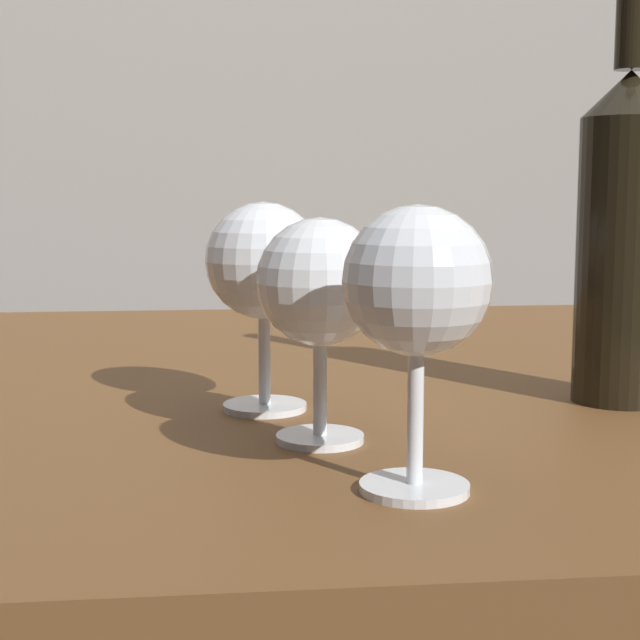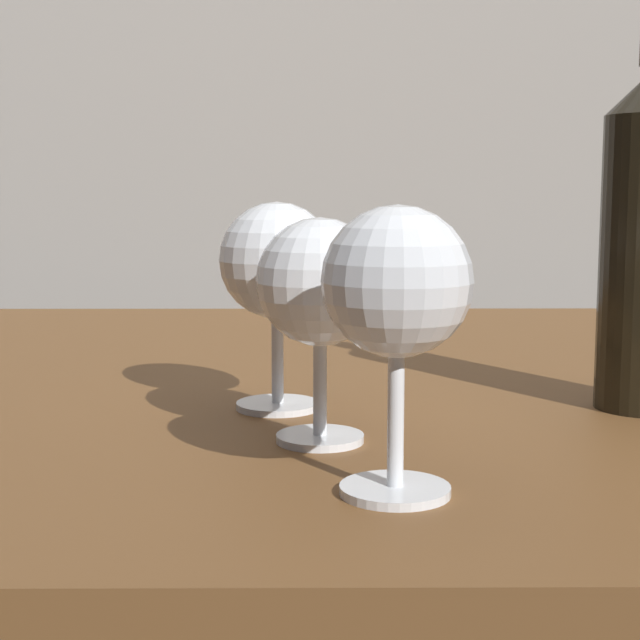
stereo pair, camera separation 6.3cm
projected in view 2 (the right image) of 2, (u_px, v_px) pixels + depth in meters
name	position (u px, v px, depth m)	size (l,w,h in m)	color
dining_table	(362.00, 470.00, 0.89)	(1.24, 0.95, 0.73)	brown
wine_glass_chardonnay	(400.00, 287.00, 0.51)	(0.08, 0.08, 0.16)	white
wine_glass_port	(320.00, 288.00, 0.62)	(0.08, 0.08, 0.15)	white
wine_glass_pinot	(277.00, 266.00, 0.72)	(0.09, 0.09, 0.15)	white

